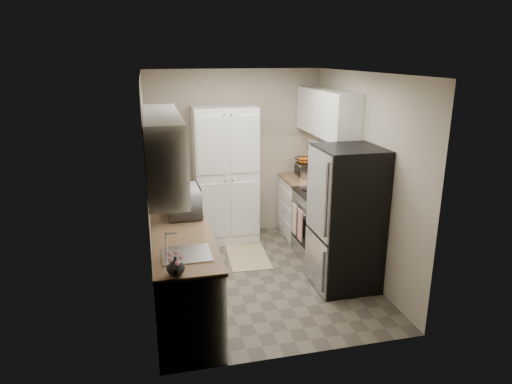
# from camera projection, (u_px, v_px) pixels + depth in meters

# --- Properties ---
(ground) EXTENTS (3.20, 3.20, 0.00)m
(ground) POSITION_uv_depth(u_px,v_px,m) (260.00, 277.00, 5.76)
(ground) COLOR #665B4C
(ground) RESTS_ON ground
(room_shell) EXTENTS (2.64, 3.24, 2.52)m
(room_shell) POSITION_uv_depth(u_px,v_px,m) (259.00, 151.00, 5.28)
(room_shell) COLOR #B0A48E
(room_shell) RESTS_ON ground
(pantry_cabinet) EXTENTS (0.90, 0.55, 2.00)m
(pantry_cabinet) POSITION_uv_depth(u_px,v_px,m) (225.00, 175.00, 6.65)
(pantry_cabinet) COLOR white
(pantry_cabinet) RESTS_ON ground
(base_cabinet_left) EXTENTS (0.60, 2.30, 0.88)m
(base_cabinet_left) POSITION_uv_depth(u_px,v_px,m) (182.00, 268.00, 5.02)
(base_cabinet_left) COLOR white
(base_cabinet_left) RESTS_ON ground
(countertop_left) EXTENTS (0.63, 2.33, 0.04)m
(countertop_left) POSITION_uv_depth(u_px,v_px,m) (180.00, 229.00, 4.88)
(countertop_left) COLOR #846647
(countertop_left) RESTS_ON base_cabinet_left
(base_cabinet_right) EXTENTS (0.60, 0.80, 0.88)m
(base_cabinet_right) POSITION_uv_depth(u_px,v_px,m) (304.00, 208.00, 6.96)
(base_cabinet_right) COLOR white
(base_cabinet_right) RESTS_ON ground
(countertop_right) EXTENTS (0.63, 0.83, 0.04)m
(countertop_right) POSITION_uv_depth(u_px,v_px,m) (305.00, 179.00, 6.83)
(countertop_right) COLOR #846647
(countertop_right) RESTS_ON base_cabinet_right
(electric_range) EXTENTS (0.71, 0.78, 1.13)m
(electric_range) POSITION_uv_depth(u_px,v_px,m) (323.00, 224.00, 6.21)
(electric_range) COLOR #B7B7BC
(electric_range) RESTS_ON ground
(refrigerator) EXTENTS (0.70, 0.72, 1.70)m
(refrigerator) POSITION_uv_depth(u_px,v_px,m) (346.00, 219.00, 5.35)
(refrigerator) COLOR #B7B7BC
(refrigerator) RESTS_ON ground
(microwave) EXTENTS (0.39, 0.57, 0.31)m
(microwave) POSITION_uv_depth(u_px,v_px,m) (184.00, 202.00, 5.23)
(microwave) COLOR silver
(microwave) RESTS_ON countertop_left
(wine_bottle) EXTENTS (0.07, 0.07, 0.27)m
(wine_bottle) POSITION_uv_depth(u_px,v_px,m) (162.00, 194.00, 5.59)
(wine_bottle) COLOR black
(wine_bottle) RESTS_ON countertop_left
(flower_vase) EXTENTS (0.16, 0.16, 0.16)m
(flower_vase) POSITION_uv_depth(u_px,v_px,m) (176.00, 266.00, 3.81)
(flower_vase) COLOR silver
(flower_vase) RESTS_ON countertop_left
(cutting_board) EXTENTS (0.11, 0.22, 0.30)m
(cutting_board) POSITION_uv_depth(u_px,v_px,m) (184.00, 185.00, 5.92)
(cutting_board) COLOR #2D802E
(cutting_board) RESTS_ON countertop_left
(toaster_oven) EXTENTS (0.29, 0.36, 0.20)m
(toaster_oven) POSITION_uv_depth(u_px,v_px,m) (306.00, 170.00, 6.89)
(toaster_oven) COLOR silver
(toaster_oven) RESTS_ON countertop_right
(fruit_basket) EXTENTS (0.34, 0.34, 0.12)m
(fruit_basket) POSITION_uv_depth(u_px,v_px,m) (305.00, 159.00, 6.86)
(fruit_basket) COLOR orange
(fruit_basket) RESTS_ON toaster_oven
(kitchen_mat) EXTENTS (0.58, 0.89, 0.01)m
(kitchen_mat) POSITION_uv_depth(u_px,v_px,m) (248.00, 257.00, 6.31)
(kitchen_mat) COLOR #D1B887
(kitchen_mat) RESTS_ON ground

